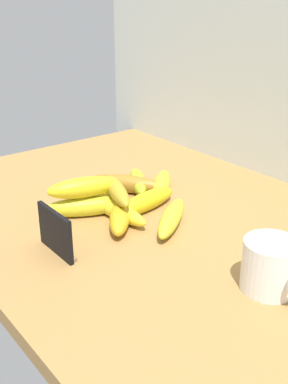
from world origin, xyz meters
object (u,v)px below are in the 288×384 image
banana_2 (146,201)px  banana_10 (117,191)px  chalkboard_sign (56,234)px  coffee_mug (271,266)px  banana_7 (138,182)px  banana_8 (116,210)px  banana_0 (125,184)px  banana_5 (173,217)px  banana_1 (120,216)px  banana_6 (87,206)px  banana_9 (83,187)px  banana_3 (99,191)px  banana_4 (162,184)px

banana_2 → banana_10: size_ratio=1.03×
chalkboard_sign → coffee_mug: bearing=34.2°
banana_7 → banana_8: bearing=-54.3°
chalkboard_sign → banana_10: size_ratio=0.69×
chalkboard_sign → banana_2: 24.46cm
banana_10 → banana_2: bearing=70.1°
banana_0 → banana_5: (19.87, -2.62, -0.28)cm
coffee_mug → banana_0: 46.23cm
banana_2 → banana_1: bearing=-74.7°
coffee_mug → banana_8: bearing=-172.9°
banana_5 → banana_7: size_ratio=1.16×
banana_1 → banana_5: 10.63cm
chalkboard_sign → banana_6: size_ratio=0.60×
coffee_mug → banana_1: (-32.75, -5.78, -2.12)cm
banana_7 → banana_10: banana_10 is taller
banana_9 → banana_2: bearing=62.8°
chalkboard_sign → banana_6: (-9.74, 12.54, -1.74)cm
chalkboard_sign → banana_8: bearing=107.1°
chalkboard_sign → banana_7: (-14.59, 29.84, -1.98)cm
banana_3 → banana_10: 9.29cm
banana_7 → banana_2: bearing=-28.8°
coffee_mug → banana_9: bearing=-167.8°
coffee_mug → banana_4: bearing=163.5°
banana_4 → banana_8: banana_4 is taller
banana_0 → banana_3: bearing=-90.7°
chalkboard_sign → banana_9: 16.05cm
banana_6 → banana_9: banana_9 is taller
chalkboard_sign → banana_8: (-5.11, 16.63, -2.00)cm
coffee_mug → banana_7: (-45.67, 8.73, -2.32)cm
banana_5 → banana_9: (-15.21, -11.41, 4.52)cm
banana_3 → banana_4: (5.17, 14.15, -0.22)cm
banana_10 → chalkboard_sign: bearing=-70.6°
chalkboard_sign → banana_0: chalkboard_sign is taller
banana_1 → banana_2: size_ratio=0.94×
chalkboard_sign → banana_1: bearing=96.2°
banana_3 → banana_6: 8.33cm
banana_3 → banana_6: banana_3 is taller
banana_0 → banana_4: banana_0 is taller
banana_3 → banana_5: banana_3 is taller
banana_6 → coffee_mug: bearing=11.8°
chalkboard_sign → banana_10: bearing=109.4°
banana_2 → banana_3: banana_3 is taller
chalkboard_sign → banana_2: chalkboard_sign is taller
banana_10 → banana_1: bearing=-28.8°
banana_5 → banana_9: 19.55cm
banana_3 → banana_5: 20.45cm
banana_1 → banana_10: 6.27cm
banana_0 → banana_2: (10.77, -2.14, -0.08)cm
banana_6 → banana_5: bearing=36.7°
banana_2 → banana_7: banana_2 is taller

